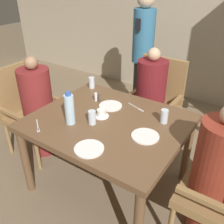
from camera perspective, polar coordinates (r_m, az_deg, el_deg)
name	(u,v)px	position (r m, az deg, el deg)	size (l,w,h in m)	color
ground_plane	(109,183)	(2.56, -0.70, -15.82)	(16.00, 16.00, 0.00)	#7A664C
wall_back	(203,6)	(3.93, 20.18, 21.81)	(8.00, 0.06, 2.80)	tan
dining_table	(109,128)	(2.15, -0.80, -3.70)	(1.27, 1.08, 0.73)	brown
chair_left_side	(29,108)	(2.87, -18.35, 0.90)	(0.54, 0.54, 0.98)	olive
diner_in_left_chair	(38,107)	(2.73, -16.52, 1.09)	(0.32, 0.32, 1.12)	maroon
chair_far_side	(156,100)	(2.94, 9.92, 2.83)	(0.54, 0.54, 0.98)	olive
diner_in_far_chair	(150,99)	(2.78, 8.71, 3.06)	(0.32, 0.32, 1.16)	maroon
diner_in_right_chair	(215,175)	(1.93, 22.42, -13.21)	(0.32, 0.32, 1.14)	maroon
standing_host	(143,53)	(3.39, 7.02, 13.26)	(0.28, 0.31, 1.64)	#2D2D33
plate_main_left	(111,106)	(2.31, -0.34, 1.45)	(0.21, 0.21, 0.01)	white
plate_main_right	(145,136)	(1.91, 7.59, -5.49)	(0.21, 0.21, 0.01)	white
plate_dessert_center	(89,149)	(1.78, -5.27, -8.35)	(0.21, 0.21, 0.01)	white
teacup_with_saucer	(101,114)	(2.14, -2.45, -0.37)	(0.13, 0.13, 0.07)	white
water_bottle	(70,109)	(2.02, -9.69, 0.66)	(0.08, 0.08, 0.28)	silver
glass_tall_near	(164,116)	(2.08, 11.84, -0.95)	(0.06, 0.06, 0.12)	silver
glass_tall_mid	(92,117)	(2.03, -4.56, -1.24)	(0.06, 0.06, 0.12)	silver
glass_tall_far	(92,83)	(2.68, -4.68, 6.72)	(0.06, 0.06, 0.12)	silver
salt_shaker	(96,97)	(2.40, -3.70, 3.46)	(0.03, 0.03, 0.08)	white
pepper_shaker	(99,98)	(2.38, -2.95, 3.18)	(0.03, 0.03, 0.08)	#4C3D2D
fork_beside_plate	(38,127)	(2.09, -16.60, -3.26)	(0.16, 0.13, 0.00)	silver
knife_beside_plate	(136,108)	(2.30, 5.62, 1.02)	(0.20, 0.08, 0.00)	silver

